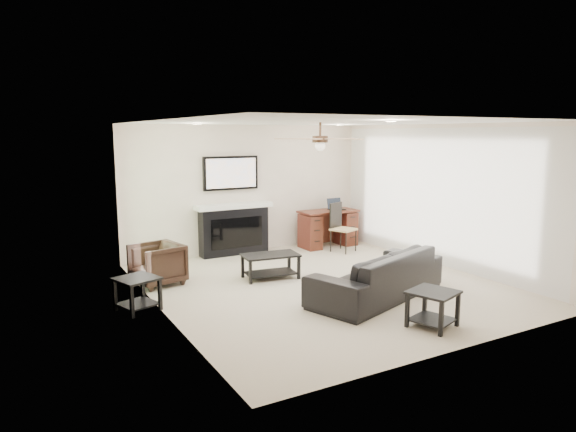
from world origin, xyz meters
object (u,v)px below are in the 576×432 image
fireplace_unit (234,206)px  desk (328,228)px  armchair (157,264)px  sofa (377,274)px  coffee_table (271,266)px

fireplace_unit → desk: size_ratio=1.57×
armchair → desk: size_ratio=0.59×
armchair → desk: 3.97m
sofa → armchair: size_ratio=3.23×
sofa → desk: desk is taller
armchair → fireplace_unit: bearing=112.8°
armchair → coffee_table: 1.79m
armchair → coffee_table: size_ratio=0.79×
armchair → sofa: bearing=38.5°
armchair → fireplace_unit: (1.86, 1.28, 0.63)m
sofa → desk: bearing=-130.5°
fireplace_unit → coffee_table: bearing=-94.8°
sofa → fireplace_unit: (-0.74, 3.43, 0.62)m
sofa → coffee_table: bearing=-79.5°
coffee_table → fireplace_unit: size_ratio=0.47×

